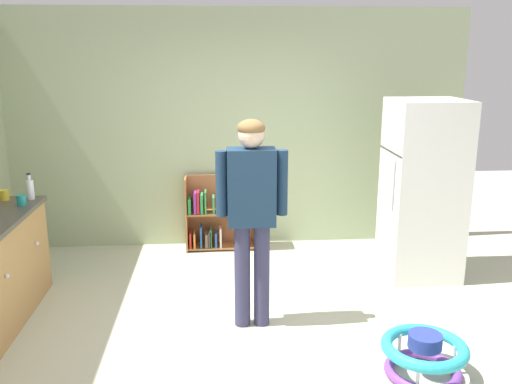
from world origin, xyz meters
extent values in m
plane|color=beige|center=(0.00, 0.00, 0.00)|extent=(12.00, 12.00, 0.00)
cube|color=#A2B28A|center=(0.00, 2.33, 1.35)|extent=(5.20, 0.06, 2.70)
sphere|color=silver|center=(-1.89, 0.09, 0.56)|extent=(0.04, 0.04, 0.04)
sphere|color=silver|center=(-1.89, 0.83, 0.56)|extent=(0.04, 0.04, 0.04)
cube|color=white|center=(1.77, 1.21, 0.89)|extent=(0.70, 0.68, 1.78)
cylinder|color=silver|center=(1.41, 1.04, 0.98)|extent=(0.02, 0.02, 0.50)
cube|color=#333333|center=(1.42, 1.21, 1.28)|extent=(0.01, 0.67, 0.01)
cube|color=#9D6636|center=(-0.62, 2.11, 0.42)|extent=(0.02, 0.28, 0.85)
cube|color=#9D6636|center=(0.16, 2.11, 0.42)|extent=(0.02, 0.28, 0.85)
cube|color=#9F613A|center=(-0.23, 2.24, 0.42)|extent=(0.80, 0.02, 0.85)
cube|color=#9D6636|center=(-0.23, 2.11, 0.03)|extent=(0.76, 0.24, 0.02)
cube|color=#9D6636|center=(-0.23, 2.11, 0.43)|extent=(0.76, 0.24, 0.02)
cube|color=red|center=(-0.58, 2.08, 0.13)|extent=(0.02, 0.17, 0.18)
cube|color=#258A3D|center=(-0.58, 2.08, 0.53)|extent=(0.03, 0.17, 0.18)
cube|color=orange|center=(-0.53, 2.08, 0.13)|extent=(0.02, 0.17, 0.17)
cube|color=purple|center=(-0.52, 2.08, 0.57)|extent=(0.03, 0.17, 0.24)
cube|color=#1E599B|center=(-0.46, 2.08, 0.16)|extent=(0.02, 0.17, 0.25)
cube|color=red|center=(-0.48, 2.08, 0.57)|extent=(0.03, 0.17, 0.25)
cube|color=brown|center=(-0.40, 2.08, 0.12)|extent=(0.03, 0.17, 0.16)
cube|color=#2C8B4E|center=(-0.44, 2.08, 0.55)|extent=(0.03, 0.17, 0.22)
cube|color=#493C38|center=(-0.36, 2.08, 0.13)|extent=(0.03, 0.17, 0.19)
cube|color=#368B3F|center=(-0.40, 2.08, 0.57)|extent=(0.02, 0.17, 0.25)
cube|color=#2C8A48|center=(-0.35, 2.08, 0.15)|extent=(0.02, 0.17, 0.21)
cube|color=#2C8A4F|center=(-0.31, 2.08, 0.54)|extent=(0.02, 0.17, 0.19)
cube|color=#2856A3|center=(-0.29, 2.08, 0.13)|extent=(0.02, 0.17, 0.17)
cube|color=silver|center=(-0.25, 2.08, 0.53)|extent=(0.03, 0.17, 0.18)
cube|color=beige|center=(-0.24, 2.08, 0.16)|extent=(0.02, 0.17, 0.23)
cube|color=#B0271E|center=(-0.14, 2.08, 0.55)|extent=(0.03, 0.17, 0.21)
cylinder|color=#363657|center=(-0.08, 0.25, 0.44)|extent=(0.13, 0.13, 0.88)
cylinder|color=#363657|center=(0.08, 0.25, 0.44)|extent=(0.13, 0.13, 0.88)
cube|color=navy|center=(0.00, 0.25, 1.19)|extent=(0.38, 0.22, 0.62)
cylinder|color=navy|center=(-0.24, 0.25, 1.22)|extent=(0.09, 0.09, 0.52)
cylinder|color=navy|center=(0.24, 0.25, 1.22)|extent=(0.09, 0.09, 0.52)
sphere|color=beige|center=(0.00, 0.25, 1.60)|extent=(0.21, 0.21, 0.21)
ellipsoid|color=brown|center=(0.00, 0.25, 1.66)|extent=(0.22, 0.22, 0.13)
torus|color=purple|center=(1.15, -0.60, 0.04)|extent=(0.54, 0.54, 0.07)
torus|color=#29ABBD|center=(1.15, -0.60, 0.22)|extent=(0.60, 0.60, 0.08)
cylinder|color=navy|center=(1.15, -0.60, 0.27)|extent=(0.23, 0.23, 0.10)
cylinder|color=silver|center=(1.38, -0.60, 0.13)|extent=(0.02, 0.02, 0.18)
cylinder|color=silver|center=(1.04, -0.41, 0.13)|extent=(0.02, 0.02, 0.18)
cylinder|color=silver|center=(1.04, -0.79, 0.13)|extent=(0.02, 0.02, 0.18)
cylinder|color=silver|center=(-1.98, 1.10, 0.99)|extent=(0.07, 0.07, 0.18)
cylinder|color=silver|center=(-1.98, 1.10, 1.10)|extent=(0.03, 0.03, 0.05)
cylinder|color=black|center=(-1.98, 1.10, 1.14)|extent=(0.04, 0.04, 0.02)
cylinder|color=yellow|center=(-2.21, 1.08, 0.95)|extent=(0.08, 0.08, 0.09)
cylinder|color=teal|center=(-2.00, 0.88, 0.95)|extent=(0.08, 0.08, 0.09)
camera|label=1|loc=(-0.28, -3.96, 2.23)|focal=38.76mm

